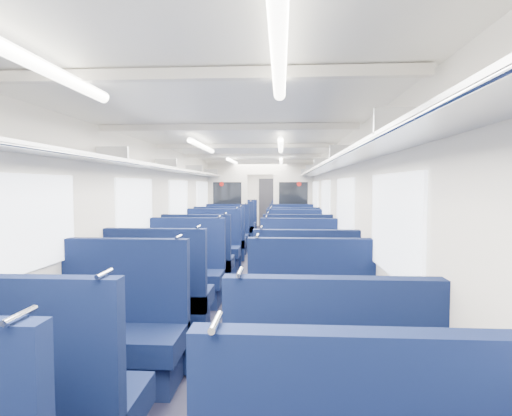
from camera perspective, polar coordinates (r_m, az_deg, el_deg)
floor at (r=8.41m, az=-0.34°, el=-8.56°), size 2.80×18.00×0.01m
ceiling at (r=8.26m, az=-0.35°, el=7.61°), size 2.80×18.00×0.01m
wall_left at (r=8.46m, az=-9.84°, el=-0.50°), size 0.02×18.00×2.35m
dado_left at (r=8.55m, az=-9.69°, el=-6.03°), size 0.03×17.90×0.70m
wall_right at (r=8.27m, az=9.38°, el=-0.58°), size 0.02×18.00×2.35m
dado_right at (r=8.37m, az=9.22°, el=-6.23°), size 0.03×17.90×0.70m
wall_far at (r=17.23m, az=1.70°, el=1.38°), size 2.80×0.02×2.35m
luggage_rack_left at (r=8.41m, az=-8.65°, el=4.93°), size 0.36×17.40×0.18m
luggage_rack_right at (r=8.24m, az=8.13°, el=4.97°), size 0.36×17.40×0.18m
windows at (r=7.78m, az=-0.57°, el=1.03°), size 2.78×15.60×0.75m
ceiling_fittings at (r=8.00m, az=-0.47°, el=7.32°), size 2.70×16.06×0.11m
end_door at (r=17.18m, az=1.70°, el=0.79°), size 0.75×0.06×2.00m
bulkhead at (r=10.83m, az=0.59°, el=0.64°), size 2.80×0.10×2.35m
seat_4 at (r=2.90m, az=-28.28°, el=-24.22°), size 1.14×0.63×1.27m
seat_6 at (r=3.89m, az=-18.47°, el=-16.82°), size 1.14×0.63×1.27m
seat_7 at (r=3.76m, az=7.78°, el=-17.40°), size 1.14×0.63×1.27m
seat_8 at (r=4.94m, az=-13.24°, el=-12.38°), size 1.14×0.63×1.27m
seat_9 at (r=4.73m, az=6.85°, el=-13.05°), size 1.14×0.63×1.27m
seat_10 at (r=6.06m, az=-9.94°, el=-9.45°), size 1.14×0.63×1.27m
seat_11 at (r=5.90m, az=6.17°, el=-9.77°), size 1.14×0.63×1.27m
seat_12 at (r=6.99m, az=-8.05°, el=-7.74°), size 1.14×0.63×1.27m
seat_13 at (r=6.98m, az=5.76°, el=-7.74°), size 1.14×0.63×1.27m
seat_14 at (r=8.33m, az=-6.12°, el=-5.96°), size 1.14×0.63×1.27m
seat_15 at (r=8.12m, az=5.45°, el=-6.20°), size 1.14×0.63×1.27m
seat_16 at (r=9.39m, az=-5.01°, el=-4.92°), size 1.14×0.63×1.27m
seat_17 at (r=9.14m, az=5.23°, el=-5.15°), size 1.14×0.63×1.27m
seat_18 at (r=10.38m, az=-4.17°, el=-4.14°), size 1.14×0.63×1.27m
seat_19 at (r=10.33m, az=5.04°, el=-4.18°), size 1.14×0.63×1.27m
seat_20 at (r=12.44m, az=-2.87°, el=-2.93°), size 1.14×0.63×1.27m
seat_21 at (r=12.51m, az=4.79°, el=-2.90°), size 1.14×0.63×1.27m
seat_22 at (r=13.62m, az=-2.31°, el=-2.40°), size 1.14×0.63×1.27m
seat_23 at (r=13.65m, az=4.69°, el=-2.39°), size 1.14×0.63×1.27m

